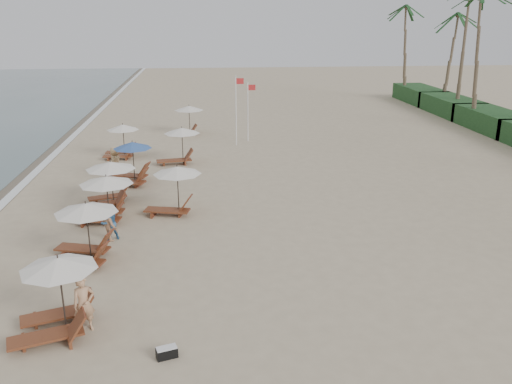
{
  "coord_description": "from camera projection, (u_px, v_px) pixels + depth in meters",
  "views": [
    {
      "loc": [
        -1.29,
        -18.52,
        8.76
      ],
      "look_at": [
        1.0,
        4.05,
        1.3
      ],
      "focal_mm": 37.53,
      "sensor_mm": 36.0,
      "label": 1
    }
  ],
  "objects": [
    {
      "name": "beachgoer_near",
      "position": [
        84.0,
        304.0,
        15.44
      ],
      "size": [
        0.74,
        0.64,
        1.72
      ],
      "primitive_type": "imported",
      "rotation": [
        0.0,
        0.0,
        0.43
      ],
      "color": "tan",
      "rests_on": "ground"
    },
    {
      "name": "foam_line",
      "position": [
        19.0,
        188.0,
        28.73
      ],
      "size": [
        0.5,
        140.0,
        0.02
      ],
      "primitive_type": "cube",
      "color": "white",
      "rests_on": "ground"
    },
    {
      "name": "inland_station_1",
      "position": [
        178.0,
        143.0,
        33.04
      ],
      "size": [
        2.85,
        2.24,
        2.22
      ],
      "color": "brown",
      "rests_on": "ground"
    },
    {
      "name": "ground",
      "position": [
        241.0,
        258.0,
        20.36
      ],
      "size": [
        160.0,
        160.0,
        0.0
      ],
      "primitive_type": "plane",
      "color": "tan",
      "rests_on": "ground"
    },
    {
      "name": "inland_station_0",
      "position": [
        172.0,
        187.0,
        24.53
      ],
      "size": [
        2.8,
        2.24,
        2.22
      ],
      "color": "brown",
      "rests_on": "ground"
    },
    {
      "name": "duffel_bag",
      "position": [
        167.0,
        352.0,
        14.39
      ],
      "size": [
        0.62,
        0.43,
        0.31
      ],
      "color": "black",
      "rests_on": "ground"
    },
    {
      "name": "inland_station_2",
      "position": [
        187.0,
        116.0,
        41.22
      ],
      "size": [
        2.63,
        2.24,
        2.22
      ],
      "color": "brown",
      "rests_on": "ground"
    },
    {
      "name": "lounger_station_4",
      "position": [
        128.0,
        166.0,
        29.2
      ],
      "size": [
        2.71,
        2.69,
        2.32
      ],
      "color": "brown",
      "rests_on": "ground"
    },
    {
      "name": "lounger_station_5",
      "position": [
        120.0,
        142.0,
        34.53
      ],
      "size": [
        2.42,
        2.05,
        2.19
      ],
      "color": "brown",
      "rests_on": "ground"
    },
    {
      "name": "beachgoer_mid_a",
      "position": [
        109.0,
        223.0,
        21.81
      ],
      "size": [
        0.93,
        0.88,
        1.5
      ],
      "primitive_type": "imported",
      "rotation": [
        0.0,
        0.0,
        3.74
      ],
      "color": "#2F5F8E",
      "rests_on": "ground"
    },
    {
      "name": "lounger_station_3",
      "position": [
        108.0,
        182.0,
        25.78
      ],
      "size": [
        2.61,
        2.38,
        2.16
      ],
      "color": "brown",
      "rests_on": "ground"
    },
    {
      "name": "flag_pole_near",
      "position": [
        236.0,
        107.0,
        37.41
      ],
      "size": [
        0.59,
        0.08,
        4.92
      ],
      "color": "silver",
      "rests_on": "ground"
    },
    {
      "name": "lounger_station_2",
      "position": [
        102.0,
        198.0,
        23.83
      ],
      "size": [
        2.7,
        2.39,
        2.06
      ],
      "color": "brown",
      "rests_on": "ground"
    },
    {
      "name": "beachgoer_mid_b",
      "position": [
        110.0,
        223.0,
        21.73
      ],
      "size": [
        1.08,
        1.11,
        1.52
      ],
      "primitive_type": "imported",
      "rotation": [
        0.0,
        0.0,
        2.29
      ],
      "color": "#956A4C",
      "rests_on": "ground"
    },
    {
      "name": "beachgoer_far_b",
      "position": [
        115.0,
        162.0,
        30.48
      ],
      "size": [
        0.69,
        0.93,
        1.75
      ],
      "primitive_type": "imported",
      "rotation": [
        0.0,
        0.0,
        1.4
      ],
      "color": "tan",
      "rests_on": "ground"
    },
    {
      "name": "lounger_station_1",
      "position": [
        82.0,
        234.0,
        19.75
      ],
      "size": [
        2.75,
        2.47,
        2.3
      ],
      "color": "brown",
      "rests_on": "ground"
    },
    {
      "name": "lounger_station_0",
      "position": [
        53.0,
        299.0,
        15.21
      ],
      "size": [
        2.64,
        2.51,
        2.39
      ],
      "color": "brown",
      "rests_on": "ground"
    },
    {
      "name": "flag_pole_far",
      "position": [
        248.0,
        109.0,
        38.86
      ],
      "size": [
        0.6,
        0.08,
        4.31
      ],
      "color": "silver",
      "rests_on": "ground"
    }
  ]
}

